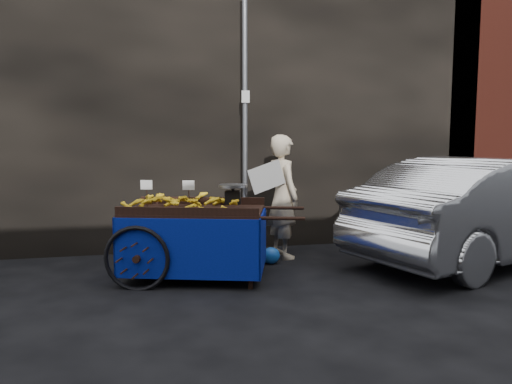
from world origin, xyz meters
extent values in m
plane|color=black|center=(0.00, 0.00, 0.00)|extent=(80.00, 80.00, 0.00)
cube|color=black|center=(-1.00, 2.60, 2.50)|extent=(11.00, 2.00, 5.00)
cube|color=#591E14|center=(5.50, 2.60, 2.50)|extent=(3.00, 2.00, 5.00)
cylinder|color=slate|center=(0.30, 1.30, 2.00)|extent=(0.08, 0.08, 4.00)
cube|color=white|center=(0.30, 1.25, 2.40)|extent=(0.12, 0.02, 0.18)
cube|color=black|center=(-0.59, 0.07, 0.85)|extent=(1.94, 1.52, 0.06)
cube|color=black|center=(-0.45, 0.55, 0.93)|extent=(1.64, 0.54, 0.11)
cube|color=black|center=(-0.74, -0.41, 0.93)|extent=(1.64, 0.54, 0.11)
cube|color=black|center=(0.00, -0.55, 0.43)|extent=(0.07, 0.07, 0.85)
cube|color=black|center=(0.24, 0.27, 0.43)|extent=(0.07, 0.07, 0.85)
cylinder|color=black|center=(0.35, -0.66, 0.85)|extent=(0.52, 0.20, 0.04)
cylinder|color=black|center=(0.60, 0.16, 0.85)|extent=(0.52, 0.20, 0.04)
torus|color=black|center=(-1.32, -0.31, 0.37)|extent=(0.78, 0.28, 0.80)
torus|color=black|center=(-0.99, 0.80, 0.37)|extent=(0.78, 0.28, 0.80)
cylinder|color=black|center=(-1.15, 0.24, 0.37)|extent=(0.40, 1.16, 0.05)
cube|color=navy|center=(-0.75, -0.45, 0.49)|extent=(1.68, 0.53, 0.72)
cube|color=navy|center=(-0.44, 0.59, 0.49)|extent=(1.68, 0.53, 0.72)
cube|color=navy|center=(-1.42, 0.33, 0.49)|extent=(0.34, 1.07, 0.72)
cube|color=navy|center=(0.23, -0.18, 0.49)|extent=(0.34, 1.07, 0.72)
cube|color=black|center=(-0.12, -0.01, 1.03)|extent=(0.23, 0.20, 0.17)
cylinder|color=silver|center=(-0.12, -0.01, 1.18)|extent=(0.45, 0.45, 0.03)
cube|color=white|center=(-1.19, 0.13, 1.20)|extent=(0.15, 0.05, 0.12)
cube|color=white|center=(-0.68, -0.02, 1.20)|extent=(0.15, 0.05, 0.12)
imported|color=beige|center=(0.79, 0.88, 0.92)|extent=(0.59, 0.76, 1.83)
cube|color=#B8B7B1|center=(0.49, 0.66, 1.23)|extent=(0.58, 0.10, 0.50)
ellipsoid|color=blue|center=(0.52, 0.52, 0.12)|extent=(0.26, 0.21, 0.24)
imported|color=silver|center=(3.67, 0.04, 0.75)|extent=(4.83, 3.04, 1.50)
camera|label=1|loc=(-1.19, -6.21, 1.81)|focal=35.00mm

